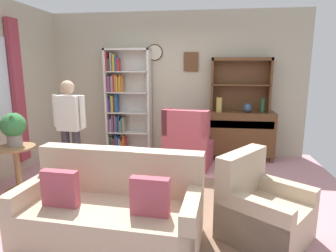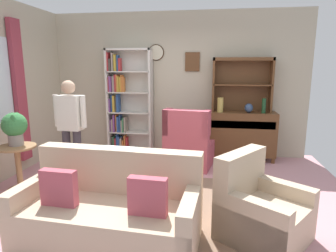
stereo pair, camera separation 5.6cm
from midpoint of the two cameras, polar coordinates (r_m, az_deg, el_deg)
The scene contains 17 objects.
ground_plane at distance 4.17m, azimuth -2.18°, elevation -13.55°, with size 5.40×4.60×0.02m, color #C68C93.
wall_back at distance 5.90m, azimuth 1.36°, elevation 8.11°, with size 5.00×0.09×2.80m.
area_rug at distance 3.87m, azimuth 0.03°, elevation -15.41°, with size 2.84×2.10×0.01m, color #846651.
bookshelf at distance 5.96m, azimuth -8.80°, elevation 4.36°, with size 0.90×0.30×2.10m.
sideboard at distance 5.74m, azimuth 13.33°, elevation -1.33°, with size 1.30×0.45×0.92m.
sideboard_hutch at distance 5.72m, azimuth 13.72°, elevation 9.23°, with size 1.10×0.26×1.00m.
vase_tall at distance 5.54m, azimuth 9.64°, elevation 4.11°, with size 0.11×0.11×0.27m, color tan.
vase_round at distance 5.60m, azimuth 14.95°, elevation 3.43°, with size 0.15×0.15×0.17m, color #33476B.
bottle_wine at distance 5.61m, azimuth 17.64°, elevation 3.81°, with size 0.07×0.07×0.27m, color #194223.
couch_floral at distance 3.15m, azimuth -11.39°, elevation -16.05°, with size 1.85×0.96×0.90m.
armchair_floral at distance 3.30m, azimuth 17.31°, elevation -15.51°, with size 1.07×1.06×0.88m.
wingback_chair at distance 5.19m, azimuth 3.59°, elevation -3.83°, with size 0.90×0.92×1.05m.
plant_stand at distance 4.68m, azimuth -27.62°, elevation -6.58°, with size 0.52×0.52×0.67m.
potted_plant_large at distance 4.59m, azimuth -28.21°, elevation -0.13°, with size 0.34×0.34×0.47m.
person_reading at distance 4.62m, azimuth -18.91°, elevation 0.29°, with size 0.52×0.22×1.56m.
coffee_table at distance 3.71m, azimuth -3.66°, elevation -10.72°, with size 0.80×0.50×0.42m.
book_stack at distance 3.75m, azimuth -5.70°, elevation -8.77°, with size 0.20×0.13×0.08m.
Camera 1 is at (0.65, -3.72, 1.76)m, focal length 31.26 mm.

